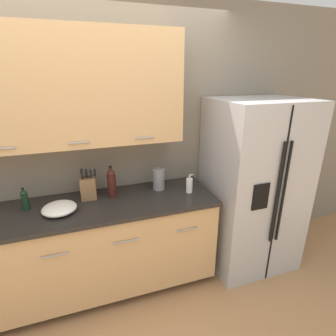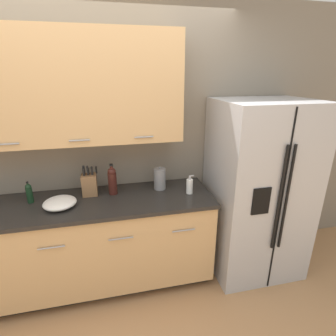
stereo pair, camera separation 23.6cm
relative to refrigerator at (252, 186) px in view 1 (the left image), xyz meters
The scene contains 9 objects.
wall_back 1.65m from the refrigerator, 166.74° to the left, with size 10.00×0.39×2.60m.
counter_unit 1.68m from the refrigerator, behind, with size 2.24×0.64×0.90m.
refrigerator is the anchor object (origin of this frame).
knife_block 1.61m from the refrigerator, behind, with size 0.15×0.11×0.29m.
wine_bottle 1.41m from the refrigerator, behind, with size 0.08×0.08×0.29m.
soap_dispenser 0.71m from the refrigerator, behind, with size 0.07×0.06×0.18m.
oil_bottle 2.10m from the refrigerator, behind, with size 0.05×0.05×0.19m.
steel_canister 0.97m from the refrigerator, 169.40° to the left, with size 0.12×0.12×0.22m.
mixing_bowl 1.84m from the refrigerator, behind, with size 0.27×0.27×0.08m.
Camera 1 is at (-0.16, -1.42, 1.97)m, focal length 28.00 mm.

